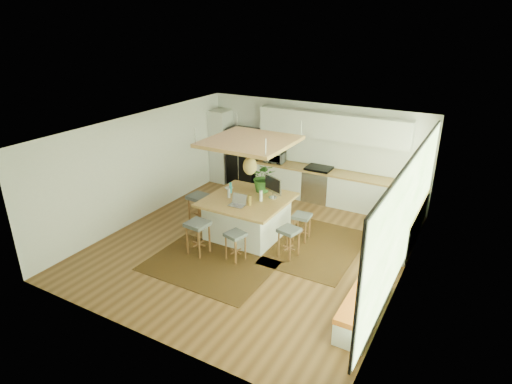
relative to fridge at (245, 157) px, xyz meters
The scene contains 35 objects.
floor 3.93m from the fridge, 56.44° to the right, with size 7.00×7.00×0.00m, color #563518.
ceiling 4.21m from the fridge, 56.44° to the right, with size 7.00×7.00×0.00m, color white.
wall_back 2.18m from the fridge, ahead, with size 6.50×6.50×0.00m, color silver.
wall_front 7.02m from the fridge, 72.47° to the right, with size 6.50×6.50×0.00m, color silver.
wall_left 3.41m from the fridge, 109.69° to the right, with size 7.00×7.00×0.00m, color silver.
wall_right 6.25m from the fridge, 30.69° to the right, with size 7.00×7.00×0.00m, color silver.
window_wall 6.23m from the fridge, 30.83° to the right, with size 0.10×6.20×2.60m, color black, non-canonical shape.
pantry 0.86m from the fridge, behind, with size 0.55×0.60×2.25m, color silver.
back_counter_base 2.71m from the fridge, ahead, with size 4.20×0.60×0.88m, color silver.
back_counter_top 2.66m from the fridge, ahead, with size 4.24×0.64×0.05m, color olive.
backsplash 2.71m from the fridge, ahead, with size 4.20×0.02×0.80m, color white.
upper_cabinets 2.93m from the fridge, ahead, with size 4.20×0.34×0.70m, color silver.
range 2.45m from the fridge, ahead, with size 0.76×0.62×1.00m, color #A5A5AA, non-canonical shape.
right_counter_base 5.20m from the fridge, 13.20° to the right, with size 0.60×2.50×0.88m, color silver.
right_counter_top 5.18m from the fridge, 13.20° to the right, with size 0.64×2.54×0.05m, color olive.
window_bench 6.73m from the fridge, 40.89° to the right, with size 0.52×2.00×0.50m, color silver, non-canonical shape.
ceiling_panel 3.51m from the fridge, 56.94° to the right, with size 1.86×1.86×0.80m, color olive, non-canonical shape.
rug_near 4.84m from the fridge, 68.56° to the right, with size 2.60×1.80×0.01m, color black.
rug_right 4.39m from the fridge, 36.76° to the right, with size 1.80×2.60×0.01m, color black.
fridge is the anchor object (origin of this frame).
island 3.31m from the fridge, 58.01° to the right, with size 1.85×1.85×0.93m, color olive, non-canonical shape.
stool_near_left 4.31m from the fridge, 73.00° to the right, with size 0.45×0.45×0.76m, color #464B4D, non-canonical shape.
stool_near_right 4.48m from the fridge, 61.74° to the right, with size 0.38×0.38×0.64m, color #464B4D, non-canonical shape.
stool_right_front 4.47m from the fridge, 46.84° to the right, with size 0.40×0.40×0.68m, color #464B4D, non-canonical shape.
stool_right_back 3.87m from the fridge, 39.02° to the right, with size 0.39×0.39×0.65m, color #464B4D, non-canonical shape.
stool_left_side 2.96m from the fridge, 82.43° to the right, with size 0.46×0.46×0.78m, color #464B4D, non-canonical shape.
laptop 3.68m from the fridge, 61.92° to the right, with size 0.36×0.38×0.27m, color #A5A5AA, non-canonical shape.
monitor 3.32m from the fridge, 47.62° to the right, with size 0.58×0.21×0.54m, color #A5A5AA, non-canonical shape.
microwave 1.06m from the fridge, ahead, with size 0.58×0.32×0.39m, color #A5A5AA.
island_plant 2.88m from the fridge, 49.84° to the right, with size 0.67×0.74×0.58m, color #1E4C19.
island_bowl 2.70m from the fridge, 67.37° to the right, with size 0.19×0.19×0.05m, color silver.
island_bottle_0 2.93m from the fridge, 66.13° to the right, with size 0.07×0.07×0.19m, color #31B3C5.
island_bottle_1 3.22m from the fridge, 65.49° to the right, with size 0.07×0.07×0.19m, color silver.
island_bottle_2 3.66m from the fridge, 57.18° to the right, with size 0.07×0.07×0.19m, color olive.
island_bottle_3 3.43m from the fridge, 52.60° to the right, with size 0.07×0.07×0.19m, color silver.
Camera 1 is at (4.32, -7.52, 4.87)m, focal length 30.13 mm.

